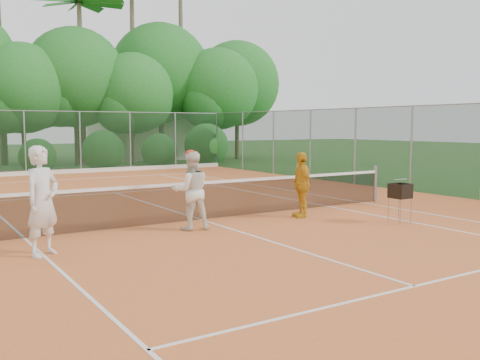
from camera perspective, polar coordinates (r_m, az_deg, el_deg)
name	(u,v)px	position (r m, az deg, el deg)	size (l,w,h in m)	color
ground	(203,221)	(13.15, -3.97, -4.40)	(120.00, 120.00, 0.00)	#224A1A
clay_court	(203,221)	(13.15, -3.97, -4.36)	(18.00, 36.00, 0.02)	orange
club_building	(153,137)	(38.50, -9.22, 4.51)	(8.00, 5.00, 3.00)	beige
tennis_net	(203,200)	(13.07, -3.99, -2.10)	(11.97, 0.10, 1.10)	gray
player_white	(43,201)	(10.08, -20.32, -2.12)	(0.72, 0.47, 1.96)	silver
player_center_grp	(191,190)	(11.87, -5.25, -1.12)	(0.97, 0.83, 1.78)	silver
player_yellow	(301,185)	(13.57, 6.55, -0.49)	(0.97, 0.40, 1.66)	gold
ball_hopper	(400,192)	(13.23, 16.72, -1.21)	(0.41, 0.41, 0.94)	gray
stray_ball_a	(71,186)	(21.21, -17.58, -0.61)	(0.07, 0.07, 0.07)	#B6D431
stray_ball_b	(66,176)	(25.74, -18.09, 0.46)	(0.07, 0.07, 0.07)	gold
stray_ball_c	(204,179)	(23.04, -3.86, 0.13)	(0.07, 0.07, 0.07)	#B8CB2F
court_markings	(203,220)	(13.15, -3.97, -4.30)	(11.03, 23.83, 0.01)	white
fence_back	(53,143)	(27.11, -19.29, 3.78)	(18.07, 0.07, 3.00)	#19381E
tropical_treeline	(55,76)	(32.63, -19.14, 10.40)	(32.10, 8.49, 15.03)	brown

